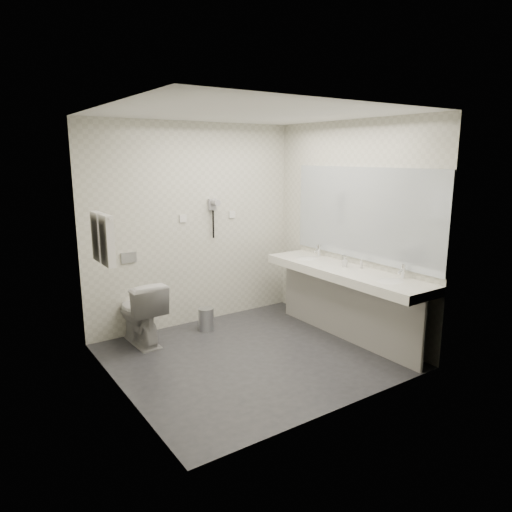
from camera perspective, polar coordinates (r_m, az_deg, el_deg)
floor at (r=5.10m, az=-0.45°, el=-12.12°), size 2.80×2.80×0.00m
ceiling at (r=4.66m, az=-0.51°, el=17.13°), size 2.80×2.80×0.00m
wall_back at (r=5.83m, az=-7.62°, el=3.72°), size 2.80×0.00×2.80m
wall_front at (r=3.73m, az=10.69°, el=-1.17°), size 2.80×0.00×2.80m
wall_left at (r=4.13m, az=-16.86°, el=-0.21°), size 0.00×2.60×2.60m
wall_right at (r=5.61m, az=11.51°, el=3.25°), size 0.00×2.60×2.60m
vanity_counter at (r=5.37m, az=10.77°, el=-2.02°), size 0.55×2.20×0.10m
vanity_panel at (r=5.50m, az=10.78°, el=-6.28°), size 0.03×2.15×0.75m
vanity_post_near at (r=4.90m, az=19.75°, el=-9.17°), size 0.06×0.06×0.75m
vanity_post_far at (r=6.26m, az=4.25°, el=-3.81°), size 0.06×0.06×0.75m
mirror at (r=5.44m, az=13.00°, el=5.03°), size 0.02×2.20×1.05m
basin_near at (r=4.94m, az=16.11°, el=-3.12°), size 0.40×0.31×0.05m
basin_far at (r=5.82m, az=6.28°, el=-0.41°), size 0.40×0.31×0.05m
faucet_near at (r=5.07m, az=17.59°, el=-1.78°), size 0.04×0.04×0.15m
faucet_far at (r=5.93m, az=7.73°, el=0.67°), size 0.04×0.04×0.15m
soap_bottle_a at (r=5.42m, az=10.82°, el=-0.72°), size 0.07×0.07×0.12m
soap_bottle_c at (r=5.39m, az=12.77°, el=-0.93°), size 0.05×0.05×0.10m
glass_left at (r=5.60m, az=10.74°, el=-0.39°), size 0.07×0.07×0.10m
toilet at (r=5.45m, az=-13.99°, el=-6.69°), size 0.44×0.74×0.74m
flush_plate at (r=5.55m, az=-15.31°, el=-0.19°), size 0.18×0.02×0.12m
pedal_bin at (r=5.78m, az=-6.14°, el=-7.78°), size 0.20×0.20×0.26m
bin_lid at (r=5.73m, az=-6.17°, el=-6.47°), size 0.19×0.19×0.02m
towel_rail at (r=4.61m, az=-18.59°, el=4.73°), size 0.02×0.62×0.02m
towel_near at (r=4.51m, az=-17.79°, el=1.80°), size 0.07×0.24×0.48m
towel_far at (r=4.78m, az=-18.76°, el=2.29°), size 0.07×0.24×0.48m
dryer_cradle at (r=5.89m, az=-5.37°, el=6.31°), size 0.10×0.04×0.14m
dryer_barrel at (r=5.83m, az=-5.04°, el=6.55°), size 0.08×0.14×0.08m
dryer_cord at (r=5.91m, az=-5.25°, el=3.89°), size 0.02×0.02×0.35m
switch_plate_a at (r=5.74m, az=-8.93°, el=4.56°), size 0.09×0.02×0.09m
switch_plate_b at (r=6.07m, az=-2.94°, el=5.10°), size 0.09×0.02×0.09m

